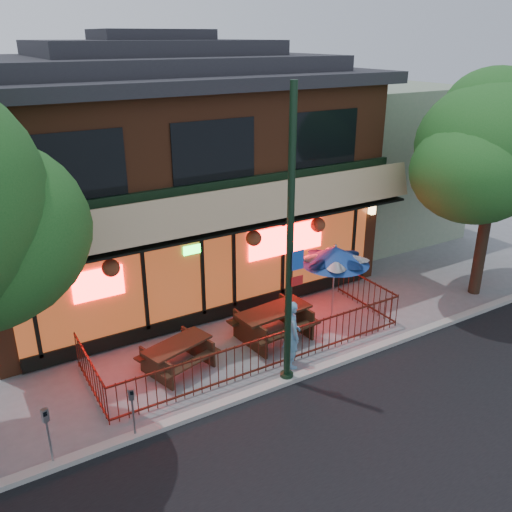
{
  "coord_description": "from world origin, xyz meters",
  "views": [
    {
      "loc": [
        -6.35,
        -9.53,
        7.79
      ],
      "look_at": [
        0.57,
        2.0,
        2.31
      ],
      "focal_mm": 38.0,
      "sensor_mm": 36.0,
      "label": 1
    }
  ],
  "objects": [
    {
      "name": "street_light",
      "position": [
        0.0,
        -0.4,
        3.15
      ],
      "size": [
        0.43,
        0.32,
        7.0
      ],
      "color": "black",
      "rests_on": "ground"
    },
    {
      "name": "restaurant_building",
      "position": [
        0.0,
        7.11,
        4.13
      ],
      "size": [
        12.96,
        9.49,
        8.05
      ],
      "color": "brown",
      "rests_on": "ground"
    },
    {
      "name": "picnic_table_left",
      "position": [
        -2.07,
        1.4,
        0.48
      ],
      "size": [
        2.02,
        1.75,
        0.74
      ],
      "color": "#3A2215",
      "rests_on": "ground"
    },
    {
      "name": "street_tree_right",
      "position": [
        8.04,
        0.59,
        4.96
      ],
      "size": [
        4.8,
        4.8,
        7.02
      ],
      "color": "#312318",
      "rests_on": "ground"
    },
    {
      "name": "picnic_table_right",
      "position": [
        0.8,
        1.44,
        0.58
      ],
      "size": [
        2.21,
        1.77,
        0.89
      ],
      "color": "black",
      "rests_on": "ground"
    },
    {
      "name": "patio_umbrella",
      "position": [
        3.02,
        1.66,
        1.95
      ],
      "size": [
        2.0,
        2.0,
        2.28
      ],
      "color": "gray",
      "rests_on": "ground"
    },
    {
      "name": "pedestrian",
      "position": [
        0.47,
        0.1,
        0.9
      ],
      "size": [
        0.6,
        0.75,
        1.8
      ],
      "primitive_type": "imported",
      "rotation": [
        0.0,
        0.0,
        1.28
      ],
      "color": "#5E97BD",
      "rests_on": "ground"
    },
    {
      "name": "parking_meter_near",
      "position": [
        -3.85,
        -0.48,
        0.83
      ],
      "size": [
        0.14,
        0.13,
        1.23
      ],
      "color": "gray",
      "rests_on": "ground"
    },
    {
      "name": "patio_fence",
      "position": [
        0.0,
        0.5,
        0.63
      ],
      "size": [
        8.44,
        2.62,
        1.0
      ],
      "color": "#47170F",
      "rests_on": "ground"
    },
    {
      "name": "curb",
      "position": [
        0.0,
        -0.5,
        0.06
      ],
      "size": [
        80.0,
        0.25,
        0.12
      ],
      "primitive_type": "cube",
      "color": "#999993",
      "rests_on": "ground"
    },
    {
      "name": "neighbor_building",
      "position": [
        9.0,
        7.7,
        3.0
      ],
      "size": [
        6.0,
        7.0,
        6.0
      ],
      "primitive_type": "cube",
      "color": "gray",
      "rests_on": "ground"
    },
    {
      "name": "ground",
      "position": [
        0.0,
        0.0,
        0.0
      ],
      "size": [
        80.0,
        80.0,
        0.0
      ],
      "primitive_type": "plane",
      "color": "gray",
      "rests_on": "ground"
    },
    {
      "name": "parking_meter_far",
      "position": [
        -5.49,
        -0.4,
        0.9
      ],
      "size": [
        0.14,
        0.13,
        1.33
      ],
      "color": "#9A9EA2",
      "rests_on": "ground"
    }
  ]
}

